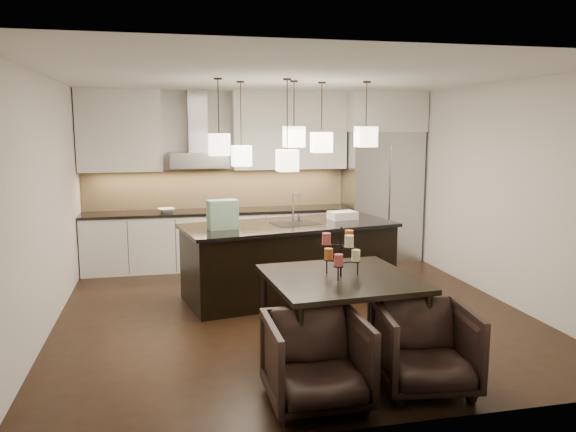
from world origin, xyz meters
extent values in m
cube|color=black|center=(0.00, 0.00, -0.01)|extent=(5.50, 5.50, 0.02)
cube|color=white|center=(0.00, 0.00, 2.81)|extent=(5.50, 5.50, 0.02)
cube|color=silver|center=(0.00, 2.76, 1.40)|extent=(5.50, 0.02, 2.80)
cube|color=silver|center=(0.00, -2.76, 1.40)|extent=(5.50, 0.02, 2.80)
cube|color=silver|center=(-2.76, 0.00, 1.40)|extent=(0.02, 5.50, 2.80)
cube|color=silver|center=(2.76, 0.00, 1.40)|extent=(0.02, 5.50, 2.80)
cube|color=#B7B7BA|center=(2.10, 2.38, 1.07)|extent=(1.20, 0.72, 2.15)
cube|color=silver|center=(2.10, 2.38, 2.47)|extent=(1.26, 0.72, 0.65)
cube|color=silver|center=(-0.62, 2.43, 0.44)|extent=(4.21, 0.62, 0.88)
cube|color=black|center=(-0.62, 2.43, 0.90)|extent=(4.21, 0.66, 0.04)
cube|color=tan|center=(-0.62, 2.73, 1.24)|extent=(4.21, 0.02, 0.63)
cube|color=silver|center=(-2.10, 2.57, 2.17)|extent=(1.25, 0.35, 1.25)
cube|color=silver|center=(0.55, 2.57, 2.17)|extent=(1.85, 0.35, 1.25)
cube|color=#B7B7BA|center=(-0.93, 2.48, 1.72)|extent=(0.90, 0.52, 0.24)
cube|color=#B7B7BA|center=(-0.93, 2.59, 2.32)|extent=(0.30, 0.28, 0.96)
imported|color=silver|center=(-1.45, 2.38, 0.95)|extent=(0.31, 0.31, 0.06)
cube|color=black|center=(0.10, 0.61, 0.47)|extent=(2.81, 1.53, 0.94)
cube|color=black|center=(0.10, 0.61, 0.96)|extent=(2.91, 1.63, 0.04)
cube|color=#1E6C43|center=(-0.78, 0.42, 1.16)|extent=(0.39, 0.25, 0.36)
cube|color=silver|center=(0.91, 0.81, 1.03)|extent=(0.40, 0.32, 0.11)
cylinder|color=#F0EDB6|center=(0.30, -1.45, 1.01)|extent=(0.09, 0.09, 0.11)
cylinder|color=#C35D24|center=(0.06, -1.33, 1.01)|extent=(0.09, 0.09, 0.11)
cylinder|color=#B14441|center=(0.08, -1.59, 1.01)|extent=(0.09, 0.09, 0.11)
cylinder|color=#C35D24|center=(0.26, -1.35, 1.19)|extent=(0.09, 0.09, 0.11)
cylinder|color=#B14441|center=(0.00, -1.44, 1.19)|extent=(0.09, 0.09, 0.11)
cylinder|color=#F0EDB6|center=(0.18, -1.60, 1.19)|extent=(0.09, 0.09, 0.11)
imported|color=black|center=(-0.33, -2.31, 0.37)|extent=(0.79, 0.81, 0.74)
imported|color=black|center=(0.66, -2.24, 0.37)|extent=(0.88, 0.90, 0.73)
cube|color=beige|center=(-0.81, 0.36, 2.02)|extent=(0.24, 0.24, 0.26)
cube|color=beige|center=(-0.49, 0.76, 1.86)|extent=(0.24, 0.24, 0.26)
cube|color=beige|center=(0.15, 0.51, 2.11)|extent=(0.24, 0.24, 0.26)
cube|color=beige|center=(0.54, 0.63, 2.03)|extent=(0.24, 0.24, 0.26)
cube|color=beige|center=(1.08, 0.44, 2.11)|extent=(0.24, 0.24, 0.26)
cube|color=beige|center=(0.00, 0.25, 1.83)|extent=(0.24, 0.24, 0.26)
camera|label=1|loc=(-1.48, -6.43, 2.23)|focal=35.00mm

